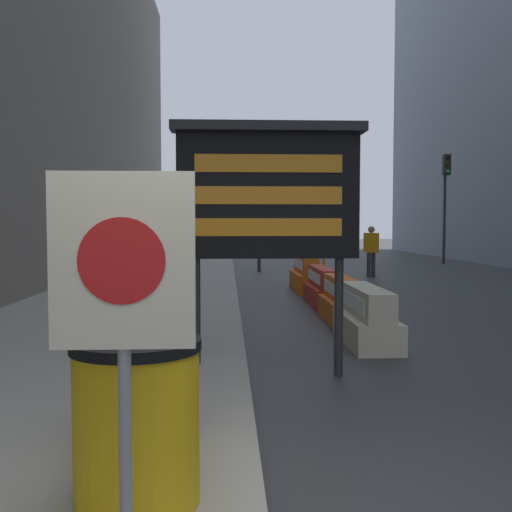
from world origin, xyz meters
TOP-DOWN VIEW (x-y plane):
  - barrel_drum_foreground at (-0.72, 0.35)m, footprint 0.72×0.72m
  - barrel_drum_middle at (-0.79, 1.23)m, footprint 0.72×0.72m
  - warning_sign at (-0.68, -0.26)m, footprint 0.64×0.08m
  - message_board at (0.23, 3.64)m, footprint 2.11×0.36m
  - jersey_barrier_cream at (1.75, 5.39)m, footprint 0.64×1.84m
  - jersey_barrier_orange_far at (1.75, 7.32)m, footprint 0.56×1.65m
  - jersey_barrier_red_striped at (1.75, 9.42)m, footprint 0.52×2.07m
  - jersey_barrier_orange_near at (1.75, 12.02)m, footprint 0.61×2.15m
  - traffic_cone_near at (2.66, 8.40)m, footprint 0.33×0.33m
  - traffic_cone_mid at (2.65, 14.71)m, footprint 0.40×0.40m
  - traffic_light_near_curb at (0.90, 18.05)m, footprint 0.28×0.45m
  - traffic_light_far_side at (8.75, 21.35)m, footprint 0.28×0.45m
  - pedestrian_worker at (4.32, 15.76)m, footprint 0.45×0.49m

SIDE VIEW (x-z plane):
  - traffic_cone_near at x=2.66m, z-range -0.01..0.58m
  - jersey_barrier_orange_far at x=1.75m, z-range -0.05..0.73m
  - jersey_barrier_red_striped at x=1.75m, z-range -0.05..0.74m
  - traffic_cone_mid at x=2.65m, z-range -0.01..0.71m
  - jersey_barrier_cream at x=1.75m, z-range -0.05..0.76m
  - jersey_barrier_orange_near at x=1.75m, z-range -0.06..0.87m
  - barrel_drum_foreground at x=-0.72m, z-range 0.16..1.08m
  - barrel_drum_middle at x=-0.79m, z-range 0.16..1.08m
  - pedestrian_worker at x=4.32m, z-range 0.15..1.75m
  - warning_sign at x=-0.68m, z-range 0.53..2.31m
  - message_board at x=0.23m, z-range 0.63..3.43m
  - traffic_light_near_curb at x=0.90m, z-range 0.92..5.04m
  - traffic_light_far_side at x=8.75m, z-range 0.99..5.49m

